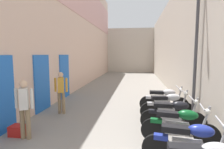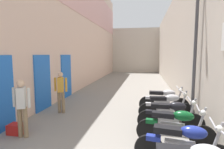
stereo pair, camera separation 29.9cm
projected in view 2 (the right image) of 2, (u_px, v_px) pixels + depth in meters
ground_plane at (123, 95)px, 9.98m from camera, size 37.69×37.69×0.00m
building_left at (81, 24)px, 11.96m from camera, size 0.45×21.69×8.40m
building_right at (176, 44)px, 11.07m from camera, size 0.45×21.69×5.71m
building_far_end at (136, 51)px, 23.22m from camera, size 8.70×2.00×5.45m
motorcycle_third at (183, 145)px, 3.43m from camera, size 1.84×0.58×1.04m
motorcycle_fourth at (175, 126)px, 4.32m from camera, size 1.84×0.58×1.04m
motorcycle_fifth at (170, 115)px, 5.10m from camera, size 1.85×0.58×1.04m
motorcycle_sixth at (167, 106)px, 6.02m from camera, size 1.85×0.58×1.04m
motorcycle_seventh at (164, 100)px, 6.83m from camera, size 1.85×0.58×1.04m
pedestrian_mid_alley at (22, 104)px, 4.76m from camera, size 0.52×0.39×1.57m
pedestrian_further_down at (61, 89)px, 6.79m from camera, size 0.52×0.39×1.57m
plastic_crate at (17, 129)px, 5.05m from camera, size 0.44×0.32×0.28m
street_lamp at (193, 37)px, 5.56m from camera, size 0.79×0.18×4.72m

